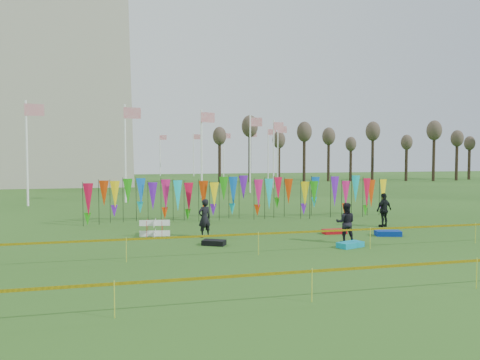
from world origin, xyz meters
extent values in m
plane|color=#234A14|center=(0.00, 0.00, 0.00)|extent=(160.00, 160.00, 0.00)
cylinder|color=white|center=(14.00, 48.00, 4.00)|extent=(0.16, 0.16, 8.00)
plane|color=#AE1225|center=(14.60, 48.00, 7.30)|extent=(1.40, 0.00, 1.40)
cylinder|color=white|center=(13.05, 55.25, 4.00)|extent=(0.16, 0.16, 8.00)
plane|color=#AE1225|center=(13.65, 55.25, 7.30)|extent=(1.40, 0.00, 1.40)
cylinder|color=white|center=(10.25, 62.00, 4.00)|extent=(0.16, 0.16, 8.00)
plane|color=#AE1225|center=(10.85, 62.00, 7.30)|extent=(1.40, 0.00, 1.40)
cylinder|color=white|center=(5.80, 67.80, 4.00)|extent=(0.16, 0.16, 8.00)
plane|color=#AE1225|center=(6.40, 67.80, 7.30)|extent=(1.40, 0.00, 1.40)
cylinder|color=white|center=(0.00, 72.25, 4.00)|extent=(0.16, 0.16, 8.00)
plane|color=#AE1225|center=(0.60, 72.25, 7.30)|extent=(1.40, 0.00, 1.40)
cylinder|color=white|center=(-6.75, 75.05, 4.00)|extent=(0.16, 0.16, 8.00)
plane|color=#AE1225|center=(-6.15, 75.05, 7.30)|extent=(1.40, 0.00, 1.40)
cylinder|color=white|center=(-14.00, 76.00, 4.00)|extent=(0.16, 0.16, 8.00)
plane|color=#AE1225|center=(-13.40, 76.00, 7.30)|extent=(1.40, 0.00, 1.40)
cylinder|color=white|center=(-21.25, 75.05, 4.00)|extent=(0.16, 0.16, 8.00)
plane|color=#AE1225|center=(-20.65, 75.05, 7.30)|extent=(1.40, 0.00, 1.40)
cylinder|color=white|center=(-28.00, 72.25, 4.00)|extent=(0.16, 0.16, 8.00)
plane|color=#AE1225|center=(-27.40, 72.25, 7.30)|extent=(1.40, 0.00, 1.40)
cylinder|color=white|center=(-14.00, 20.00, 4.00)|extent=(0.16, 0.16, 8.00)
plane|color=#AE1225|center=(-13.40, 20.00, 7.30)|extent=(1.40, 0.00, 1.40)
cylinder|color=white|center=(-6.75, 20.95, 4.00)|extent=(0.16, 0.16, 8.00)
plane|color=#AE1225|center=(-6.15, 20.95, 7.30)|extent=(1.40, 0.00, 1.40)
cylinder|color=white|center=(0.00, 23.75, 4.00)|extent=(0.16, 0.16, 8.00)
plane|color=#AE1225|center=(0.60, 23.75, 7.30)|extent=(1.40, 0.00, 1.40)
cylinder|color=white|center=(5.80, 28.20, 4.00)|extent=(0.16, 0.16, 8.00)
plane|color=#AE1225|center=(6.40, 28.20, 7.30)|extent=(1.40, 0.00, 1.40)
cylinder|color=white|center=(10.25, 34.00, 4.00)|extent=(0.16, 0.16, 8.00)
plane|color=#AE1225|center=(10.85, 34.00, 7.30)|extent=(1.40, 0.00, 1.40)
cylinder|color=white|center=(13.05, 40.75, 4.00)|extent=(0.16, 0.16, 8.00)
plane|color=#AE1225|center=(13.65, 40.75, 7.30)|extent=(1.40, 0.00, 1.40)
cylinder|color=black|center=(-9.00, 8.89, 1.23)|extent=(0.03, 0.03, 2.46)
cone|color=red|center=(-8.72, 8.89, 1.58)|extent=(0.64, 0.64, 1.60)
cylinder|color=black|center=(-8.31, 8.89, 1.23)|extent=(0.03, 0.03, 2.46)
cone|color=#DE3B07|center=(-8.03, 8.89, 1.58)|extent=(0.64, 0.64, 1.60)
cylinder|color=black|center=(-7.62, 8.89, 1.23)|extent=(0.03, 0.03, 2.46)
cone|color=yellow|center=(-7.34, 8.89, 1.58)|extent=(0.64, 0.64, 1.60)
cylinder|color=black|center=(-6.92, 8.89, 1.23)|extent=(0.03, 0.03, 2.46)
cone|color=#209711|center=(-6.64, 8.89, 1.58)|extent=(0.64, 0.64, 1.60)
cylinder|color=black|center=(-6.23, 8.89, 1.23)|extent=(0.03, 0.03, 2.46)
cone|color=blue|center=(-5.95, 8.89, 1.58)|extent=(0.64, 0.64, 1.60)
cylinder|color=black|center=(-5.54, 8.89, 1.23)|extent=(0.03, 0.03, 2.46)
cone|color=#6C17CA|center=(-5.26, 8.89, 1.58)|extent=(0.64, 0.64, 1.60)
cylinder|color=black|center=(-4.85, 8.89, 1.23)|extent=(0.03, 0.03, 2.46)
cone|color=#E61975|center=(-4.57, 8.89, 1.58)|extent=(0.64, 0.64, 1.60)
cylinder|color=black|center=(-4.15, 8.89, 1.23)|extent=(0.03, 0.03, 2.46)
cone|color=#0DBCC9|center=(-3.87, 8.89, 1.58)|extent=(0.64, 0.64, 1.60)
cylinder|color=black|center=(-3.46, 8.89, 1.23)|extent=(0.03, 0.03, 2.46)
cone|color=red|center=(-3.18, 8.89, 1.58)|extent=(0.64, 0.64, 1.60)
cylinder|color=black|center=(-2.77, 8.89, 1.23)|extent=(0.03, 0.03, 2.46)
cone|color=#DE3B07|center=(-2.49, 8.89, 1.58)|extent=(0.64, 0.64, 1.60)
cylinder|color=black|center=(-2.08, 8.89, 1.23)|extent=(0.03, 0.03, 2.46)
cone|color=yellow|center=(-1.80, 8.89, 1.58)|extent=(0.64, 0.64, 1.60)
cylinder|color=black|center=(-1.38, 8.89, 1.23)|extent=(0.03, 0.03, 2.46)
cone|color=#209711|center=(-1.10, 8.89, 1.58)|extent=(0.64, 0.64, 1.60)
cylinder|color=black|center=(-0.69, 8.89, 1.23)|extent=(0.03, 0.03, 2.46)
cone|color=blue|center=(-0.41, 8.89, 1.58)|extent=(0.64, 0.64, 1.60)
cylinder|color=black|center=(0.00, 8.89, 1.23)|extent=(0.03, 0.03, 2.46)
cone|color=#6C17CA|center=(0.28, 8.89, 1.58)|extent=(0.64, 0.64, 1.60)
cylinder|color=black|center=(0.69, 8.89, 1.23)|extent=(0.03, 0.03, 2.46)
cone|color=#E61975|center=(0.97, 8.89, 1.58)|extent=(0.64, 0.64, 1.60)
cylinder|color=black|center=(1.38, 8.89, 1.23)|extent=(0.03, 0.03, 2.46)
cone|color=#0DBCC9|center=(1.66, 8.89, 1.58)|extent=(0.64, 0.64, 1.60)
cylinder|color=black|center=(2.08, 8.89, 1.23)|extent=(0.03, 0.03, 2.46)
cone|color=red|center=(2.36, 8.89, 1.58)|extent=(0.64, 0.64, 1.60)
cylinder|color=black|center=(2.77, 8.89, 1.23)|extent=(0.03, 0.03, 2.46)
cone|color=#DE3B07|center=(3.05, 8.89, 1.58)|extent=(0.64, 0.64, 1.60)
cylinder|color=black|center=(3.46, 8.89, 1.23)|extent=(0.03, 0.03, 2.46)
cone|color=yellow|center=(3.74, 8.89, 1.58)|extent=(0.64, 0.64, 1.60)
cylinder|color=black|center=(4.15, 8.89, 1.23)|extent=(0.03, 0.03, 2.46)
cone|color=#209711|center=(4.43, 8.89, 1.58)|extent=(0.64, 0.64, 1.60)
cylinder|color=black|center=(4.85, 8.89, 1.23)|extent=(0.03, 0.03, 2.46)
cone|color=blue|center=(5.13, 8.89, 1.58)|extent=(0.64, 0.64, 1.60)
cylinder|color=black|center=(5.54, 8.89, 1.23)|extent=(0.03, 0.03, 2.46)
cone|color=#6C17CA|center=(5.82, 8.89, 1.58)|extent=(0.64, 0.64, 1.60)
cylinder|color=black|center=(6.23, 8.89, 1.23)|extent=(0.03, 0.03, 2.46)
cone|color=#E61975|center=(6.51, 8.89, 1.58)|extent=(0.64, 0.64, 1.60)
cylinder|color=black|center=(6.92, 8.89, 1.23)|extent=(0.03, 0.03, 2.46)
cone|color=#0DBCC9|center=(7.20, 8.89, 1.58)|extent=(0.64, 0.64, 1.60)
cylinder|color=black|center=(7.62, 8.89, 1.23)|extent=(0.03, 0.03, 2.46)
cone|color=red|center=(7.90, 8.89, 1.58)|extent=(0.64, 0.64, 1.60)
cylinder|color=black|center=(8.31, 8.89, 1.23)|extent=(0.03, 0.03, 2.46)
cone|color=#DE3B07|center=(8.59, 8.89, 1.58)|extent=(0.64, 0.64, 1.60)
cylinder|color=black|center=(9.00, 8.89, 1.23)|extent=(0.03, 0.03, 2.46)
cone|color=yellow|center=(9.28, 8.89, 1.58)|extent=(0.64, 0.64, 1.60)
cube|color=yellow|center=(0.00, -1.11, 0.82)|extent=(26.00, 0.01, 0.08)
cylinder|color=#CFD930|center=(-7.00, -1.11, 0.45)|extent=(0.02, 0.02, 0.90)
cylinder|color=#CFD930|center=(-2.00, -1.11, 0.45)|extent=(0.02, 0.02, 0.90)
cylinder|color=#CFD930|center=(3.00, -1.11, 0.45)|extent=(0.02, 0.02, 0.90)
cylinder|color=#CFD930|center=(8.00, -1.11, 0.45)|extent=(0.02, 0.02, 0.90)
cube|color=yellow|center=(0.00, -7.05, 0.82)|extent=(26.00, 0.01, 0.08)
cylinder|color=#CFD930|center=(-7.00, -7.05, 0.45)|extent=(0.02, 0.02, 0.90)
cylinder|color=#CFD930|center=(-2.00, -7.05, 0.45)|extent=(0.02, 0.02, 0.90)
cylinder|color=#CFD930|center=(3.00, -7.05, 0.45)|extent=(0.02, 0.02, 0.90)
cylinder|color=#322519|center=(6.00, 44.00, 3.20)|extent=(0.44, 0.44, 6.40)
ellipsoid|color=#4D4033|center=(6.00, 44.00, 6.56)|extent=(1.92, 1.92, 2.56)
cylinder|color=#322519|center=(10.00, 44.00, 3.20)|extent=(0.44, 0.44, 6.40)
ellipsoid|color=#4D4033|center=(10.00, 44.00, 6.56)|extent=(1.92, 1.92, 2.56)
cylinder|color=#322519|center=(14.00, 44.00, 3.20)|extent=(0.44, 0.44, 6.40)
ellipsoid|color=#4D4033|center=(14.00, 44.00, 6.56)|extent=(1.92, 1.92, 2.56)
cylinder|color=#322519|center=(18.00, 44.00, 3.20)|extent=(0.44, 0.44, 6.40)
ellipsoid|color=#4D4033|center=(18.00, 44.00, 6.56)|extent=(1.92, 1.92, 2.56)
cylinder|color=#322519|center=(22.00, 44.00, 3.20)|extent=(0.44, 0.44, 6.40)
ellipsoid|color=#4D4033|center=(22.00, 44.00, 6.56)|extent=(1.92, 1.92, 2.56)
cylinder|color=#322519|center=(26.00, 44.00, 3.20)|extent=(0.44, 0.44, 6.40)
ellipsoid|color=#4D4033|center=(26.00, 44.00, 6.56)|extent=(1.92, 1.92, 2.56)
cylinder|color=#322519|center=(30.00, 44.00, 3.20)|extent=(0.44, 0.44, 6.40)
ellipsoid|color=#4D4033|center=(30.00, 44.00, 6.56)|extent=(1.92, 1.92, 2.56)
cylinder|color=#322519|center=(34.00, 44.00, 3.20)|extent=(0.44, 0.44, 6.40)
ellipsoid|color=#4D4033|center=(34.00, 44.00, 6.56)|extent=(1.92, 1.92, 2.56)
cylinder|color=#322519|center=(38.00, 44.00, 3.20)|extent=(0.44, 0.44, 6.40)
ellipsoid|color=#4D4033|center=(38.00, 44.00, 6.56)|extent=(1.92, 1.92, 2.56)
cylinder|color=#322519|center=(42.00, 44.00, 3.20)|extent=(0.44, 0.44, 6.40)
ellipsoid|color=#4D4033|center=(42.00, 44.00, 6.56)|extent=(1.92, 1.92, 2.56)
cylinder|color=#322519|center=(46.00, 44.00, 3.20)|extent=(0.44, 0.44, 6.40)
ellipsoid|color=#4D4033|center=(46.00, 44.00, 6.56)|extent=(1.92, 1.92, 2.56)
cylinder|color=red|center=(-5.88, 3.64, 0.40)|extent=(0.02, 0.02, 0.81)
cylinder|color=red|center=(-5.17, 3.64, 0.40)|extent=(0.02, 0.02, 0.81)
cylinder|color=red|center=(-5.88, 4.34, 0.40)|extent=(0.02, 0.02, 0.81)
cylinder|color=red|center=(-5.17, 4.34, 0.40)|extent=(0.02, 0.02, 0.81)
imported|color=black|center=(-3.26, 3.26, 0.90)|extent=(0.79, 0.70, 1.81)
imported|color=black|center=(2.54, 0.40, 0.88)|extent=(1.00, 0.83, 1.77)
imported|color=black|center=(6.66, 4.08, 0.92)|extent=(1.21, 0.91, 1.83)
cube|color=#0C9BBF|center=(2.25, -0.61, 0.11)|extent=(1.26, 0.93, 0.23)
cube|color=#092D9B|center=(5.33, 1.51, 0.12)|extent=(1.31, 0.94, 0.25)
cube|color=#B80C14|center=(3.12, 2.72, 0.10)|extent=(1.15, 0.54, 0.21)
cube|color=black|center=(-3.20, 1.24, 0.11)|extent=(1.11, 0.96, 0.22)
camera|label=1|loc=(-6.96, -18.30, 3.84)|focal=35.00mm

